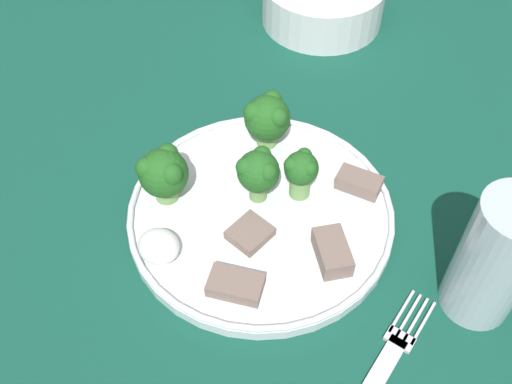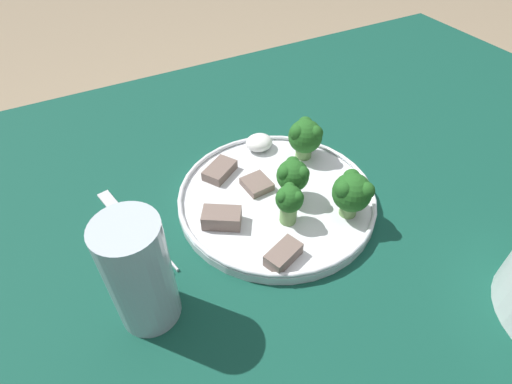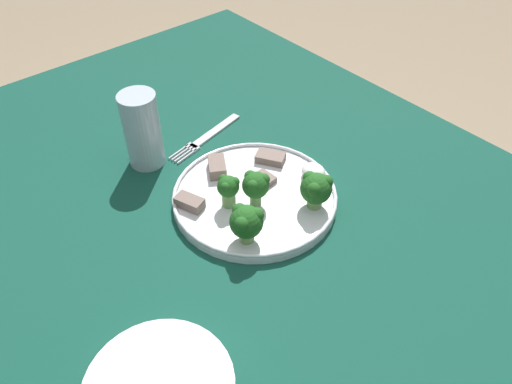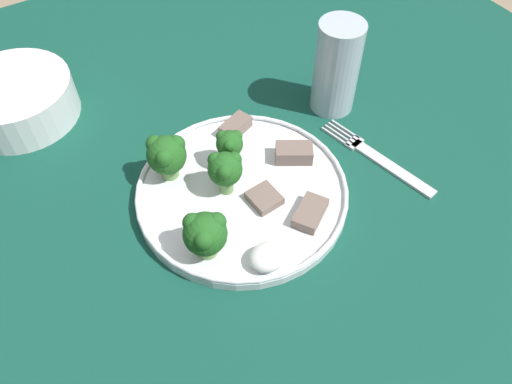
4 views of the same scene
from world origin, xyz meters
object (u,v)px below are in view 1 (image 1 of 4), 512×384
at_px(dinner_plate, 261,213).
at_px(drinking_glass, 493,264).
at_px(fork, 378,376).
at_px(cream_bowl, 323,2).

distance_m(dinner_plate, drinking_glass, 0.21).
relative_size(dinner_plate, drinking_glass, 1.96).
relative_size(fork, drinking_glass, 1.32).
height_order(cream_bowl, drinking_glass, drinking_glass).
bearing_deg(dinner_plate, cream_bowl, 122.86).
distance_m(fork, cream_bowl, 0.49).
bearing_deg(drinking_glass, cream_bowl, 150.79).
height_order(dinner_plate, cream_bowl, cream_bowl).
height_order(dinner_plate, drinking_glass, drinking_glass).
height_order(dinner_plate, fork, dinner_plate).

